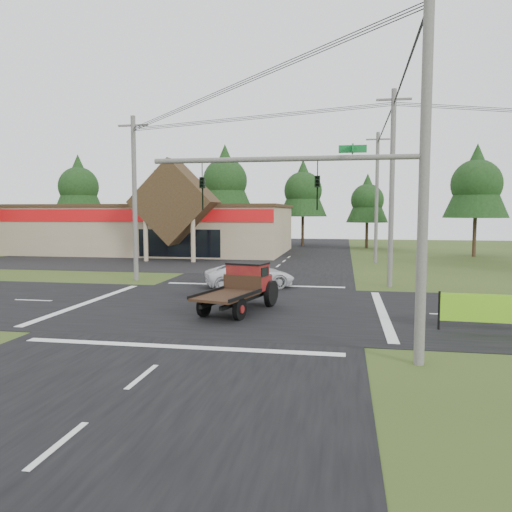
# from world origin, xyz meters

# --- Properties ---
(ground) EXTENTS (120.00, 120.00, 0.00)m
(ground) POSITION_xyz_m (0.00, 0.00, 0.00)
(ground) COLOR #324217
(ground) RESTS_ON ground
(road_ns) EXTENTS (12.00, 120.00, 0.02)m
(road_ns) POSITION_xyz_m (0.00, 0.00, 0.01)
(road_ns) COLOR black
(road_ns) RESTS_ON ground
(road_ew) EXTENTS (120.00, 12.00, 0.02)m
(road_ew) POSITION_xyz_m (0.00, 0.00, 0.01)
(road_ew) COLOR black
(road_ew) RESTS_ON ground
(parking_apron) EXTENTS (28.00, 14.00, 0.02)m
(parking_apron) POSITION_xyz_m (-14.00, 19.00, 0.01)
(parking_apron) COLOR black
(parking_apron) RESTS_ON ground
(cvs_building) EXTENTS (30.40, 18.20, 9.19)m
(cvs_building) POSITION_xyz_m (-15.70, 29.57, 2.78)
(cvs_building) COLOR tan
(cvs_building) RESTS_ON ground
(traffic_signal_mast) EXTENTS (8.12, 0.24, 7.00)m
(traffic_signal_mast) POSITION_xyz_m (5.82, -7.50, 4.43)
(traffic_signal_mast) COLOR #595651
(traffic_signal_mast) RESTS_ON ground
(utility_pole_nr) EXTENTS (2.00, 0.30, 11.00)m
(utility_pole_nr) POSITION_xyz_m (7.50, -7.50, 5.64)
(utility_pole_nr) COLOR #595651
(utility_pole_nr) RESTS_ON ground
(utility_pole_nw) EXTENTS (2.00, 0.30, 10.50)m
(utility_pole_nw) POSITION_xyz_m (-8.00, 8.00, 5.39)
(utility_pole_nw) COLOR #595651
(utility_pole_nw) RESTS_ON ground
(utility_pole_ne) EXTENTS (2.00, 0.30, 11.50)m
(utility_pole_ne) POSITION_xyz_m (8.00, 8.00, 5.89)
(utility_pole_ne) COLOR #595651
(utility_pole_ne) RESTS_ON ground
(utility_pole_n) EXTENTS (2.00, 0.30, 11.20)m
(utility_pole_n) POSITION_xyz_m (8.00, 22.00, 5.74)
(utility_pole_n) COLOR #595651
(utility_pole_n) RESTS_ON ground
(tree_row_a) EXTENTS (6.72, 6.72, 12.12)m
(tree_row_a) POSITION_xyz_m (-30.00, 40.00, 8.05)
(tree_row_a) COLOR #332316
(tree_row_a) RESTS_ON ground
(tree_row_b) EXTENTS (5.60, 5.60, 10.10)m
(tree_row_b) POSITION_xyz_m (-20.00, 42.00, 6.70)
(tree_row_b) COLOR #332316
(tree_row_b) RESTS_ON ground
(tree_row_c) EXTENTS (7.28, 7.28, 13.13)m
(tree_row_c) POSITION_xyz_m (-10.00, 41.00, 8.72)
(tree_row_c) COLOR #332316
(tree_row_c) RESTS_ON ground
(tree_row_d) EXTENTS (6.16, 6.16, 11.11)m
(tree_row_d) POSITION_xyz_m (0.00, 42.00, 7.38)
(tree_row_d) COLOR #332316
(tree_row_d) RESTS_ON ground
(tree_row_e) EXTENTS (5.04, 5.04, 9.09)m
(tree_row_e) POSITION_xyz_m (8.00, 40.00, 6.03)
(tree_row_e) COLOR #332316
(tree_row_e) RESTS_ON ground
(tree_side_ne) EXTENTS (6.16, 6.16, 11.11)m
(tree_side_ne) POSITION_xyz_m (18.00, 30.00, 7.38)
(tree_side_ne) COLOR #332316
(tree_side_ne) RESTS_ON ground
(antique_flatbed_truck) EXTENTS (3.21, 5.48, 2.15)m
(antique_flatbed_truck) POSITION_xyz_m (0.69, -0.96, 1.08)
(antique_flatbed_truck) COLOR #5E0D14
(antique_flatbed_truck) RESTS_ON ground
(roadside_banner) EXTENTS (4.33, 0.34, 1.48)m
(roadside_banner) POSITION_xyz_m (10.97, -3.05, 0.74)
(roadside_banner) COLOR #6FBC19
(roadside_banner) RESTS_ON ground
(white_pickup) EXTENTS (5.75, 4.26, 1.45)m
(white_pickup) POSITION_xyz_m (-0.12, 6.19, 0.73)
(white_pickup) COLOR silver
(white_pickup) RESTS_ON ground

